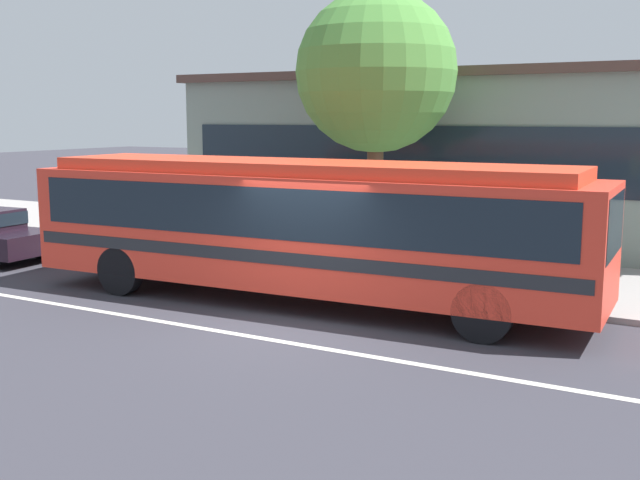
{
  "coord_description": "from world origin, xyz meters",
  "views": [
    {
      "loc": [
        6.9,
        -11.15,
        3.65
      ],
      "look_at": [
        -0.29,
        1.6,
        1.3
      ],
      "focal_mm": 43.52,
      "sensor_mm": 36.0,
      "label": 1
    }
  ],
  "objects_px": {
    "pedestrian_standing_by_tree": "(269,222)",
    "street_tree_near_stop": "(376,73)",
    "transit_bus": "(303,221)",
    "pedestrian_waiting_near_sign": "(552,251)",
    "pedestrian_walking_along_curb": "(430,241)",
    "bus_stop_sign": "(566,222)"
  },
  "relations": [
    {
      "from": "transit_bus",
      "to": "pedestrian_waiting_near_sign",
      "type": "xyz_separation_m",
      "value": [
        4.32,
        2.12,
        -0.53
      ]
    },
    {
      "from": "pedestrian_standing_by_tree",
      "to": "street_tree_near_stop",
      "type": "xyz_separation_m",
      "value": [
        2.19,
        1.34,
        3.56
      ]
    },
    {
      "from": "pedestrian_walking_along_curb",
      "to": "bus_stop_sign",
      "type": "xyz_separation_m",
      "value": [
        2.67,
        -0.01,
        0.57
      ]
    },
    {
      "from": "transit_bus",
      "to": "pedestrian_standing_by_tree",
      "type": "bearing_deg",
      "value": 132.98
    },
    {
      "from": "pedestrian_waiting_near_sign",
      "to": "pedestrian_walking_along_curb",
      "type": "xyz_separation_m",
      "value": [
        -2.39,
        -0.27,
        0.04
      ]
    },
    {
      "from": "pedestrian_walking_along_curb",
      "to": "street_tree_near_stop",
      "type": "xyz_separation_m",
      "value": [
        -2.35,
        2.29,
        3.53
      ]
    },
    {
      "from": "pedestrian_walking_along_curb",
      "to": "street_tree_near_stop",
      "type": "height_order",
      "value": "street_tree_near_stop"
    },
    {
      "from": "transit_bus",
      "to": "pedestrian_walking_along_curb",
      "type": "bearing_deg",
      "value": 43.96
    },
    {
      "from": "transit_bus",
      "to": "pedestrian_waiting_near_sign",
      "type": "bearing_deg",
      "value": 26.17
    },
    {
      "from": "bus_stop_sign",
      "to": "pedestrian_waiting_near_sign",
      "type": "bearing_deg",
      "value": 135.27
    },
    {
      "from": "transit_bus",
      "to": "pedestrian_standing_by_tree",
      "type": "distance_m",
      "value": 3.87
    },
    {
      "from": "transit_bus",
      "to": "pedestrian_waiting_near_sign",
      "type": "relative_size",
      "value": 6.92
    },
    {
      "from": "transit_bus",
      "to": "street_tree_near_stop",
      "type": "bearing_deg",
      "value": 95.81
    },
    {
      "from": "pedestrian_waiting_near_sign",
      "to": "pedestrian_standing_by_tree",
      "type": "bearing_deg",
      "value": 174.37
    },
    {
      "from": "pedestrian_waiting_near_sign",
      "to": "bus_stop_sign",
      "type": "xyz_separation_m",
      "value": [
        0.28,
        -0.28,
        0.61
      ]
    },
    {
      "from": "pedestrian_standing_by_tree",
      "to": "street_tree_near_stop",
      "type": "relative_size",
      "value": 0.26
    },
    {
      "from": "pedestrian_standing_by_tree",
      "to": "street_tree_near_stop",
      "type": "bearing_deg",
      "value": 31.47
    },
    {
      "from": "pedestrian_walking_along_curb",
      "to": "bus_stop_sign",
      "type": "distance_m",
      "value": 2.73
    },
    {
      "from": "pedestrian_walking_along_curb",
      "to": "bus_stop_sign",
      "type": "bearing_deg",
      "value": -0.21
    },
    {
      "from": "pedestrian_walking_along_curb",
      "to": "street_tree_near_stop",
      "type": "bearing_deg",
      "value": 135.69
    },
    {
      "from": "transit_bus",
      "to": "pedestrian_walking_along_curb",
      "type": "relative_size",
      "value": 6.71
    },
    {
      "from": "transit_bus",
      "to": "pedestrian_standing_by_tree",
      "type": "relative_size",
      "value": 6.89
    }
  ]
}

